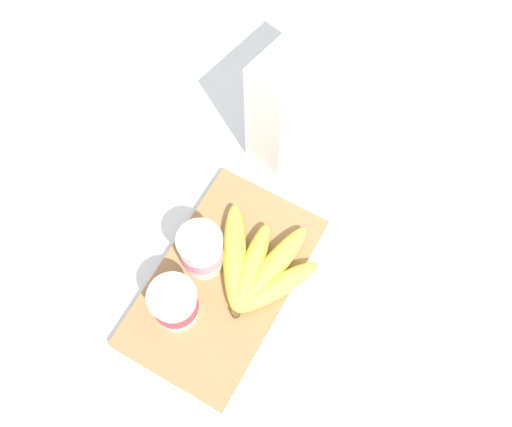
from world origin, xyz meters
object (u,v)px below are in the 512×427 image
object	(u,v)px
cutting_board	(223,282)
yogurt_cup_front	(175,303)
cereal_box	(301,92)
yogurt_cup_back	(202,251)
banana_bunch	(258,269)

from	to	relation	value
cutting_board	yogurt_cup_front	distance (m)	0.10
cereal_box	yogurt_cup_front	size ratio (longest dim) A/B	3.19
yogurt_cup_back	banana_bunch	xyz separation A→B (m)	(0.03, -0.09, -0.03)
yogurt_cup_front	banana_bunch	distance (m)	0.14
yogurt_cup_back	banana_bunch	distance (m)	0.10
cereal_box	yogurt_cup_back	xyz separation A→B (m)	(-0.30, 0.01, -0.06)
cereal_box	banana_bunch	bearing A→B (deg)	-152.26
cutting_board	banana_bunch	bearing A→B (deg)	-47.80
cereal_box	yogurt_cup_back	distance (m)	0.31
cutting_board	yogurt_cup_back	distance (m)	0.07
cereal_box	banana_bunch	world-z (taller)	cereal_box
cereal_box	yogurt_cup_back	size ratio (longest dim) A/B	2.66
banana_bunch	cereal_box	bearing A→B (deg)	14.95
yogurt_cup_back	banana_bunch	world-z (taller)	yogurt_cup_back
banana_bunch	yogurt_cup_back	bearing A→B (deg)	106.47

